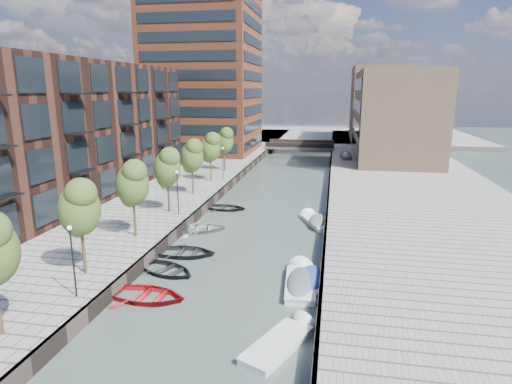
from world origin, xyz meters
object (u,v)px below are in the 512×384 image
(tree_2, at_px, (132,182))
(sloop_2, at_px, (147,299))
(tree_1, at_px, (79,206))
(tree_3, at_px, (167,166))
(motorboat_2, at_px, (284,341))
(motorboat_3, at_px, (308,278))
(tree_6, at_px, (224,140))
(motorboat_1, at_px, (300,281))
(sloop_3, at_px, (200,231))
(sloop_4, at_px, (226,210))
(bridge, at_px, (300,146))
(sloop_0, at_px, (167,273))
(motorboat_4, at_px, (316,222))
(tree_4, at_px, (192,155))
(car, at_px, (346,155))
(tree_5, at_px, (210,147))
(sloop_1, at_px, (184,256))

(tree_2, height_order, sloop_2, tree_2)
(tree_1, bearing_deg, tree_3, 90.00)
(motorboat_2, xyz_separation_m, motorboat_3, (0.73, 7.27, 0.10))
(tree_6, xyz_separation_m, motorboat_1, (13.25, -32.20, -5.09))
(sloop_3, bearing_deg, sloop_4, -23.28)
(bridge, height_order, sloop_0, bridge)
(motorboat_3, xyz_separation_m, motorboat_4, (-0.08, 12.38, 0.01))
(tree_4, height_order, sloop_0, tree_4)
(tree_3, xyz_separation_m, motorboat_1, (13.25, -11.20, -5.09))
(sloop_4, bearing_deg, sloop_0, -177.63)
(tree_3, bearing_deg, motorboat_2, -53.96)
(sloop_3, bearing_deg, sloop_2, 163.68)
(tree_6, distance_m, motorboat_2, 41.26)
(bridge, height_order, car, bridge)
(sloop_3, bearing_deg, tree_4, 2.38)
(tree_2, relative_size, car, 1.56)
(bridge, distance_m, tree_6, 27.63)
(sloop_4, distance_m, motorboat_4, 9.95)
(tree_3, bearing_deg, tree_4, 90.00)
(tree_2, xyz_separation_m, motorboat_4, (13.63, 8.83, -5.11))
(sloop_2, bearing_deg, car, -10.48)
(tree_5, relative_size, sloop_1, 1.23)
(motorboat_4, bearing_deg, sloop_4, 161.90)
(tree_3, height_order, tree_5, same)
(tree_2, distance_m, motorboat_3, 15.05)
(motorboat_2, bearing_deg, sloop_1, 131.28)
(tree_2, distance_m, tree_4, 14.00)
(tree_4, height_order, tree_6, same)
(tree_4, xyz_separation_m, sloop_0, (4.13, -18.05, -5.31))
(tree_3, distance_m, tree_4, 7.00)
(bridge, xyz_separation_m, car, (8.47, -12.19, 0.26))
(tree_1, xyz_separation_m, motorboat_2, (12.97, -3.83, -5.22))
(bridge, height_order, motorboat_3, bridge)
(motorboat_3, height_order, motorboat_4, motorboat_4)
(motorboat_1, distance_m, motorboat_4, 13.04)
(sloop_0, relative_size, sloop_3, 0.96)
(tree_2, bearing_deg, car, 67.90)
(bridge, bearing_deg, sloop_3, -95.55)
(sloop_0, bearing_deg, tree_2, 68.96)
(tree_1, distance_m, motorboat_2, 14.49)
(tree_6, bearing_deg, motorboat_1, -67.64)
(tree_2, distance_m, sloop_3, 8.06)
(tree_2, xyz_separation_m, car, (16.97, 41.81, -3.66))
(sloop_0, height_order, sloop_3, sloop_3)
(tree_2, relative_size, motorboat_2, 1.20)
(motorboat_4, bearing_deg, sloop_1, -134.10)
(sloop_2, bearing_deg, tree_3, 20.34)
(tree_5, bearing_deg, tree_2, -90.00)
(tree_1, relative_size, motorboat_3, 1.17)
(tree_4, relative_size, motorboat_3, 1.17)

